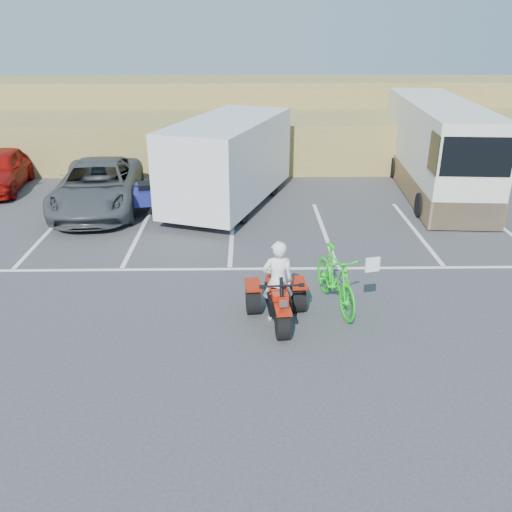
{
  "coord_description": "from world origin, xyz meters",
  "views": [
    {
      "loc": [
        0.45,
        -9.85,
        5.7
      ],
      "look_at": [
        0.63,
        0.91,
        1.0
      ],
      "focal_mm": 38.0,
      "sensor_mm": 36.0,
      "label": 1
    }
  ],
  "objects_px": {
    "grey_pickup": "(98,186)",
    "rv_motorhome": "(435,154)",
    "cargo_trailer": "(229,160)",
    "quad_atv_green": "(192,199)",
    "rider": "(278,281)",
    "quad_atv_blue": "(147,213)",
    "red_trike_atv": "(278,323)",
    "green_dirt_bike": "(335,278)"
  },
  "relations": [
    {
      "from": "cargo_trailer",
      "to": "rv_motorhome",
      "type": "xyz_separation_m",
      "value": [
        7.29,
        1.56,
        -0.19
      ]
    },
    {
      "from": "red_trike_atv",
      "to": "quad_atv_green",
      "type": "xyz_separation_m",
      "value": [
        -2.56,
        8.48,
        0.0
      ]
    },
    {
      "from": "cargo_trailer",
      "to": "rv_motorhome",
      "type": "relative_size",
      "value": 0.75
    },
    {
      "from": "cargo_trailer",
      "to": "quad_atv_blue",
      "type": "xyz_separation_m",
      "value": [
        -2.65,
        -0.8,
        -1.53
      ]
    },
    {
      "from": "grey_pickup",
      "to": "quad_atv_green",
      "type": "height_order",
      "value": "grey_pickup"
    },
    {
      "from": "rider",
      "to": "quad_atv_green",
      "type": "distance_m",
      "value": 8.75
    },
    {
      "from": "green_dirt_bike",
      "to": "red_trike_atv",
      "type": "bearing_deg",
      "value": -163.33
    },
    {
      "from": "green_dirt_bike",
      "to": "grey_pickup",
      "type": "xyz_separation_m",
      "value": [
        -6.72,
        6.76,
        0.11
      ]
    },
    {
      "from": "quad_atv_blue",
      "to": "rider",
      "type": "bearing_deg",
      "value": -73.79
    },
    {
      "from": "green_dirt_bike",
      "to": "quad_atv_green",
      "type": "bearing_deg",
      "value": 103.59
    },
    {
      "from": "rider",
      "to": "quad_atv_green",
      "type": "height_order",
      "value": "rider"
    },
    {
      "from": "green_dirt_bike",
      "to": "grey_pickup",
      "type": "bearing_deg",
      "value": 122.31
    },
    {
      "from": "cargo_trailer",
      "to": "quad_atv_blue",
      "type": "relative_size",
      "value": 3.83
    },
    {
      "from": "rider",
      "to": "green_dirt_bike",
      "type": "bearing_deg",
      "value": -160.91
    },
    {
      "from": "cargo_trailer",
      "to": "quad_atv_green",
      "type": "relative_size",
      "value": 3.91
    },
    {
      "from": "grey_pickup",
      "to": "quad_atv_green",
      "type": "xyz_separation_m",
      "value": [
        2.91,
        1.02,
        -0.77
      ]
    },
    {
      "from": "rider",
      "to": "quad_atv_green",
      "type": "xyz_separation_m",
      "value": [
        -2.55,
        8.33,
        -0.87
      ]
    },
    {
      "from": "quad_atv_green",
      "to": "green_dirt_bike",
      "type": "bearing_deg",
      "value": -75.73
    },
    {
      "from": "green_dirt_bike",
      "to": "cargo_trailer",
      "type": "distance_m",
      "value": 7.57
    },
    {
      "from": "red_trike_atv",
      "to": "quad_atv_green",
      "type": "distance_m",
      "value": 8.85
    },
    {
      "from": "rider",
      "to": "quad_atv_green",
      "type": "bearing_deg",
      "value": -77.39
    },
    {
      "from": "rider",
      "to": "cargo_trailer",
      "type": "bearing_deg",
      "value": -85.5
    },
    {
      "from": "rv_motorhome",
      "to": "cargo_trailer",
      "type": "bearing_deg",
      "value": -163.75
    },
    {
      "from": "cargo_trailer",
      "to": "quad_atv_blue",
      "type": "distance_m",
      "value": 3.17
    },
    {
      "from": "quad_atv_green",
      "to": "rider",
      "type": "bearing_deg",
      "value": -84.81
    },
    {
      "from": "grey_pickup",
      "to": "rv_motorhome",
      "type": "xyz_separation_m",
      "value": [
        11.55,
        1.9,
        0.57
      ]
    },
    {
      "from": "grey_pickup",
      "to": "rv_motorhome",
      "type": "height_order",
      "value": "rv_motorhome"
    },
    {
      "from": "red_trike_atv",
      "to": "quad_atv_blue",
      "type": "xyz_separation_m",
      "value": [
        -3.86,
        7.0,
        0.0
      ]
    },
    {
      "from": "green_dirt_bike",
      "to": "quad_atv_blue",
      "type": "bearing_deg",
      "value": 116.55
    },
    {
      "from": "grey_pickup",
      "to": "rider",
      "type": "bearing_deg",
      "value": -58.72
    },
    {
      "from": "red_trike_atv",
      "to": "rv_motorhome",
      "type": "xyz_separation_m",
      "value": [
        6.08,
        9.36,
        1.34
      ]
    },
    {
      "from": "rider",
      "to": "grey_pickup",
      "type": "height_order",
      "value": "rider"
    },
    {
      "from": "green_dirt_bike",
      "to": "quad_atv_blue",
      "type": "height_order",
      "value": "green_dirt_bike"
    },
    {
      "from": "rider",
      "to": "green_dirt_bike",
      "type": "xyz_separation_m",
      "value": [
        1.26,
        0.55,
        -0.21
      ]
    },
    {
      "from": "cargo_trailer",
      "to": "quad_atv_green",
      "type": "height_order",
      "value": "cargo_trailer"
    },
    {
      "from": "red_trike_atv",
      "to": "cargo_trailer",
      "type": "xyz_separation_m",
      "value": [
        -1.21,
        7.8,
        1.53
      ]
    },
    {
      "from": "red_trike_atv",
      "to": "quad_atv_blue",
      "type": "relative_size",
      "value": 0.99
    },
    {
      "from": "quad_atv_blue",
      "to": "cargo_trailer",
      "type": "bearing_deg",
      "value": 3.64
    },
    {
      "from": "rv_motorhome",
      "to": "rider",
      "type": "bearing_deg",
      "value": -119.3
    },
    {
      "from": "rv_motorhome",
      "to": "quad_atv_blue",
      "type": "xyz_separation_m",
      "value": [
        -9.95,
        -2.36,
        -1.34
      ]
    },
    {
      "from": "rv_motorhome",
      "to": "quad_atv_blue",
      "type": "distance_m",
      "value": 10.31
    },
    {
      "from": "rider",
      "to": "grey_pickup",
      "type": "xyz_separation_m",
      "value": [
        -5.46,
        7.31,
        -0.11
      ]
    }
  ]
}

